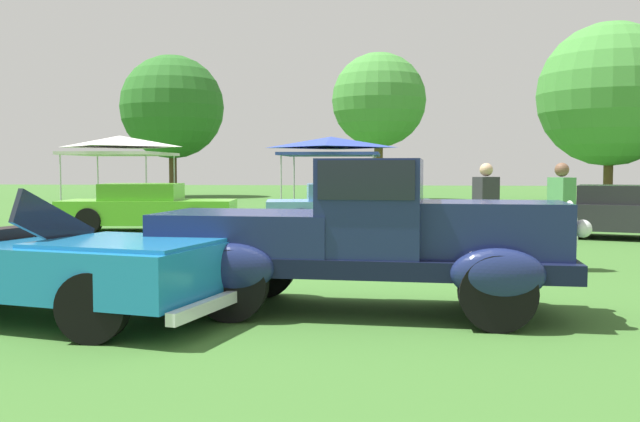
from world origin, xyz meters
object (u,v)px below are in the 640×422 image
Objects in this scene: canopy_tent_left_field at (120,144)px; canopy_tent_center_field at (331,145)px; show_car_skyblue at (350,208)px; spectator_between_cars at (486,210)px; feature_pickup_truck at (365,234)px; show_car_lime at (148,208)px; neighbor_convertible at (45,264)px; spectator_by_row at (561,212)px; show_car_charcoal at (627,212)px.

canopy_tent_left_field and canopy_tent_center_field have the same top height.
spectator_between_cars reaches higher than show_car_skyblue.
show_car_lime is at bearing 122.02° from feature_pickup_truck.
feature_pickup_truck is 17.39m from canopy_tent_left_field.
neighbor_convertible is 7.58m from spectator_by_row.
show_car_charcoal is (6.39, -1.03, -0.00)m from show_car_skyblue.
feature_pickup_truck is at bearing -85.65° from show_car_skyblue.
feature_pickup_truck is 2.77× the size of spectator_between_cars.
neighbor_convertible is at bearing -75.99° from show_car_lime.
neighbor_convertible is 1.45× the size of canopy_tent_left_field.
canopy_tent_left_field is (-14.46, 6.13, 1.82)m from show_car_charcoal.
neighbor_convertible is at bearing -70.77° from canopy_tent_left_field.
show_car_skyblue is at bearing 120.27° from spectator_by_row.
neighbor_convertible is at bearing -146.78° from spectator_by_row.
canopy_tent_center_field reaches higher than spectator_by_row.
show_car_skyblue is 2.66× the size of spectator_between_cars.
spectator_by_row is at bearing -59.73° from show_car_skyblue.
spectator_between_cars is 0.54× the size of canopy_tent_left_field.
neighbor_convertible is 1.02× the size of show_car_skyblue.
feature_pickup_truck is 1.05× the size of show_car_charcoal.
show_car_lime is 9.43m from spectator_between_cars.
show_car_lime is (-2.52, 10.10, 0.02)m from neighbor_convertible.
spectator_by_row is (1.08, -0.62, 0.00)m from spectator_between_cars.
canopy_tent_left_field reaches higher than show_car_charcoal.
canopy_tent_left_field reaches higher than feature_pickup_truck.
canopy_tent_center_field is (4.09, 6.91, 1.82)m from show_car_lime.
spectator_by_row is (6.33, 4.15, 0.33)m from neighbor_convertible.
show_car_skyblue is 6.88m from canopy_tent_center_field.
spectator_between_cars is 15.26m from canopy_tent_left_field.
neighbor_convertible is at bearing -169.23° from feature_pickup_truck.
show_car_lime is 2.64× the size of spectator_between_cars.
neighbor_convertible is 2.70× the size of spectator_between_cars.
canopy_tent_center_field reaches higher than neighbor_convertible.
show_car_lime is 1.33× the size of canopy_tent_center_field.
canopy_tent_left_field is (-10.68, 10.79, 1.51)m from spectator_between_cars.
show_car_skyblue is 6.47m from show_car_charcoal.
show_car_lime is 10.67m from spectator_by_row.
show_car_charcoal is 5.94m from spectator_by_row.
feature_pickup_truck is at bearing -59.40° from canopy_tent_left_field.
spectator_by_row is at bearing -69.70° from canopy_tent_center_field.
feature_pickup_truck is 1.49× the size of canopy_tent_left_field.
neighbor_convertible is at bearing -137.80° from spectator_between_cars.
spectator_by_row is 13.80m from canopy_tent_center_field.
neighbor_convertible is 2.70× the size of spectator_by_row.
feature_pickup_truck is 9.85m from show_car_skyblue.
show_car_charcoal is 1.33× the size of canopy_tent_center_field.
spectator_by_row reaches higher than show_car_lime.
canopy_tent_left_field is at bearing 147.74° from show_car_skyblue.
feature_pickup_truck is at bearing -57.98° from show_car_lime.
show_car_skyblue is 1.43× the size of canopy_tent_left_field.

